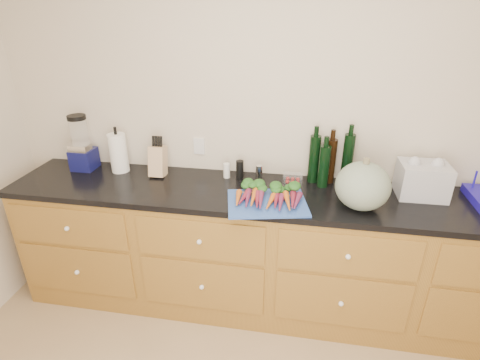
% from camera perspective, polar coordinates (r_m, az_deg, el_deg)
% --- Properties ---
extents(wall_back, '(4.10, 0.05, 2.60)m').
position_cam_1_polar(wall_back, '(2.63, 6.59, 8.29)').
color(wall_back, beige).
rests_on(wall_back, ground).
extents(cabinets, '(3.60, 0.64, 0.90)m').
position_cam_1_polar(cabinets, '(2.71, 5.24, -11.20)').
color(cabinets, brown).
rests_on(cabinets, ground).
extents(countertop, '(3.64, 0.62, 0.04)m').
position_cam_1_polar(countertop, '(2.47, 5.67, -2.35)').
color(countertop, black).
rests_on(countertop, cabinets).
extents(cutting_board, '(0.55, 0.46, 0.01)m').
position_cam_1_polar(cutting_board, '(2.32, 4.13, -3.48)').
color(cutting_board, '#2E55AC').
rests_on(cutting_board, countertop).
extents(carrots, '(0.40, 0.29, 0.06)m').
position_cam_1_polar(carrots, '(2.34, 4.26, -2.39)').
color(carrots, orange).
rests_on(carrots, cutting_board).
extents(squash, '(0.32, 0.32, 0.29)m').
position_cam_1_polar(squash, '(2.33, 18.19, -0.87)').
color(squash, slate).
rests_on(squash, countertop).
extents(blender_appliance, '(0.16, 0.16, 0.41)m').
position_cam_1_polar(blender_appliance, '(2.98, -22.99, 4.80)').
color(blender_appliance, '#10124D').
rests_on(blender_appliance, countertop).
extents(paper_towel, '(0.13, 0.13, 0.28)m').
position_cam_1_polar(paper_towel, '(2.85, -18.03, 3.94)').
color(paper_towel, white).
rests_on(paper_towel, countertop).
extents(knife_block, '(0.11, 0.11, 0.21)m').
position_cam_1_polar(knife_block, '(2.73, -12.39, 2.82)').
color(knife_block, tan).
rests_on(knife_block, countertop).
extents(grinder_salt, '(0.05, 0.05, 0.11)m').
position_cam_1_polar(grinder_salt, '(2.64, -2.05, 1.46)').
color(grinder_salt, white).
rests_on(grinder_salt, countertop).
extents(grinder_pepper, '(0.05, 0.05, 0.13)m').
position_cam_1_polar(grinder_pepper, '(2.62, -0.03, 1.58)').
color(grinder_pepper, black).
rests_on(grinder_pepper, countertop).
extents(canister_chrome, '(0.05, 0.05, 0.11)m').
position_cam_1_polar(canister_chrome, '(2.61, 2.92, 1.13)').
color(canister_chrome, silver).
rests_on(canister_chrome, countertop).
extents(tomato_box, '(0.13, 0.10, 0.06)m').
position_cam_1_polar(tomato_box, '(2.60, 8.05, 0.21)').
color(tomato_box, white).
rests_on(tomato_box, countertop).
extents(bottles, '(0.29, 0.15, 0.35)m').
position_cam_1_polar(bottles, '(2.59, 13.45, 2.78)').
color(bottles, black).
rests_on(bottles, countertop).
extents(grocery_bag, '(0.30, 0.24, 0.22)m').
position_cam_1_polar(grocery_bag, '(2.64, 26.02, -0.01)').
color(grocery_bag, silver).
rests_on(grocery_bag, countertop).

